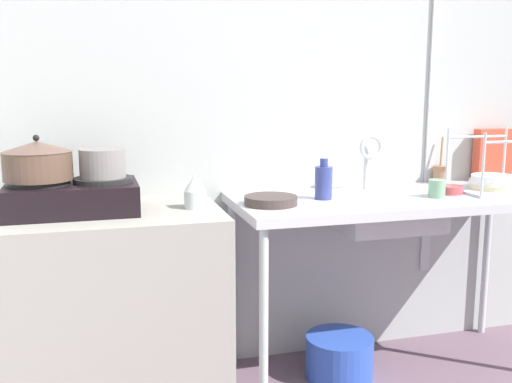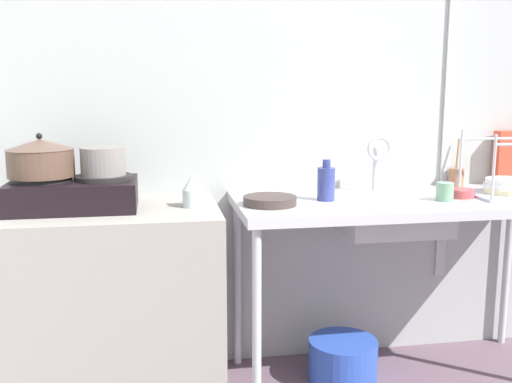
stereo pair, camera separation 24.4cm
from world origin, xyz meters
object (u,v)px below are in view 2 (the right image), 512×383
object	(u,v)px
bucket_on_floor	(343,360)
cup_by_rack	(445,192)
frying_pan	(270,201)
dish_rack	(508,187)
percolator	(193,191)
small_bowl_on_drainboard	(460,193)
utensil_jar	(456,177)
bottle_by_sink	(326,183)
pot_on_left_burner	(41,158)
stove	(74,193)
pot_on_right_burner	(103,161)
faucet	(378,154)
sink_basin	(392,215)

from	to	relation	value
bucket_on_floor	cup_by_rack	bearing A→B (deg)	-13.69
frying_pan	dish_rack	xyz separation A→B (m)	(1.08, 0.03, 0.02)
percolator	cup_by_rack	size ratio (longest dim) A/B	1.75
cup_by_rack	frying_pan	bearing A→B (deg)	177.15
small_bowl_on_drainboard	utensil_jar	bearing A→B (deg)	65.47
percolator	frying_pan	bearing A→B (deg)	-3.04
bottle_by_sink	small_bowl_on_drainboard	bearing A→B (deg)	-2.61
pot_on_left_burner	frying_pan	size ratio (longest dim) A/B	1.17
utensil_jar	pot_on_left_burner	bearing A→B (deg)	-172.52
frying_pan	stove	bearing A→B (deg)	176.29
stove	utensil_jar	size ratio (longest dim) A/B	2.12
bottle_by_sink	pot_on_right_burner	bearing A→B (deg)	-179.51
bucket_on_floor	pot_on_left_burner	bearing A→B (deg)	-179.57
pot_on_right_burner	frying_pan	size ratio (longest dim) A/B	0.79
faucet	cup_by_rack	size ratio (longest dim) A/B	3.35
frying_pan	sink_basin	bearing A→B (deg)	4.84
percolator	bucket_on_floor	bearing A→B (deg)	3.74
percolator	utensil_jar	size ratio (longest dim) A/B	0.59
stove	small_bowl_on_drainboard	bearing A→B (deg)	-0.69
pot_on_left_burner	utensil_jar	bearing A→B (deg)	7.48
sink_basin	utensil_jar	xyz separation A→B (m)	(0.43, 0.25, 0.12)
pot_on_left_burner	bottle_by_sink	distance (m)	1.16
utensil_jar	dish_rack	bearing A→B (deg)	-69.31
pot_on_right_burner	percolator	bearing A→B (deg)	-5.52
small_bowl_on_drainboard	utensil_jar	world-z (taller)	utensil_jar
cup_by_rack	faucet	bearing A→B (deg)	130.93
pot_on_left_burner	utensil_jar	size ratio (longest dim) A/B	1.11
faucet	bucket_on_floor	size ratio (longest dim) A/B	0.84
small_bowl_on_drainboard	bucket_on_floor	bearing A→B (deg)	176.74
cup_by_rack	bucket_on_floor	xyz separation A→B (m)	(-0.40, 0.10, -0.78)
faucet	stove	bearing A→B (deg)	-173.41
utensil_jar	bucket_on_floor	distance (m)	1.04
small_bowl_on_drainboard	frying_pan	bearing A→B (deg)	-177.95
stove	utensil_jar	distance (m)	1.78
faucet	frying_pan	size ratio (longest dim) A/B	1.19
pot_on_left_burner	cup_by_rack	xyz separation A→B (m)	(1.64, -0.09, -0.17)
pot_on_left_burner	bottle_by_sink	bearing A→B (deg)	0.39
percolator	faucet	world-z (taller)	faucet
percolator	cup_by_rack	bearing A→B (deg)	-2.91
utensil_jar	faucet	bearing A→B (deg)	-167.98
cup_by_rack	utensil_jar	world-z (taller)	utensil_jar
pot_on_left_burner	frying_pan	distance (m)	0.92
dish_rack	utensil_jar	distance (m)	0.29
utensil_jar	frying_pan	bearing A→B (deg)	-163.18
dish_rack	cup_by_rack	bearing A→B (deg)	-169.42
stove	pot_on_right_burner	xyz separation A→B (m)	(0.12, 0.00, 0.12)
utensil_jar	bucket_on_floor	xyz separation A→B (m)	(-0.63, -0.24, -0.79)
small_bowl_on_drainboard	bucket_on_floor	xyz separation A→B (m)	(-0.51, 0.03, -0.76)
frying_pan	pot_on_right_burner	bearing A→B (deg)	175.64
pot_on_right_burner	faucet	distance (m)	1.21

